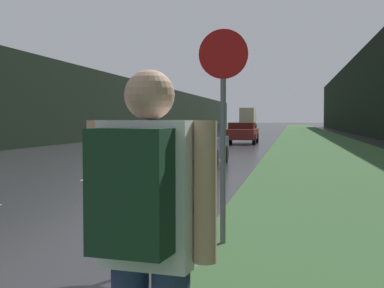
% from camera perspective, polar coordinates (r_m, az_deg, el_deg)
% --- Properties ---
extents(grass_verge, '(6.00, 240.00, 0.02)m').
position_cam_1_polar(grass_verge, '(40.71, 13.19, 0.32)').
color(grass_verge, '#33562D').
rests_on(grass_verge, ground_plane).
extents(lane_stripe_c, '(0.12, 3.00, 0.01)m').
position_cam_1_polar(lane_stripe_c, '(15.58, -9.58, -3.23)').
color(lane_stripe_c, silver).
rests_on(lane_stripe_c, ground_plane).
extents(lane_stripe_d, '(0.12, 3.00, 0.01)m').
position_cam_1_polar(lane_stripe_d, '(22.26, -3.35, -1.46)').
color(lane_stripe_d, silver).
rests_on(lane_stripe_d, ground_plane).
extents(lane_stripe_e, '(0.12, 3.00, 0.01)m').
position_cam_1_polar(lane_stripe_e, '(29.09, -0.02, -0.50)').
color(lane_stripe_e, silver).
rests_on(lane_stripe_e, ground_plane).
extents(lane_stripe_f, '(0.12, 3.00, 0.01)m').
position_cam_1_polar(lane_stripe_f, '(35.98, 2.03, 0.09)').
color(lane_stripe_f, silver).
rests_on(lane_stripe_f, ground_plane).
extents(treeline_far_side, '(2.00, 140.00, 5.36)m').
position_cam_1_polar(treeline_far_side, '(52.99, -6.48, 3.78)').
color(treeline_far_side, black).
rests_on(treeline_far_side, ground_plane).
extents(treeline_near_side, '(2.00, 140.00, 8.71)m').
position_cam_1_polar(treeline_near_side, '(51.32, 19.47, 5.55)').
color(treeline_near_side, black).
rests_on(treeline_near_side, ground_plane).
extents(stop_sign, '(0.62, 0.07, 2.71)m').
position_cam_1_polar(stop_sign, '(6.70, 3.35, 3.01)').
color(stop_sign, slate).
rests_on(stop_sign, ground_plane).
extents(hitchhiker_with_backpack, '(0.62, 0.47, 1.80)m').
position_cam_1_polar(hitchhiker_with_backpack, '(2.43, -4.85, -10.32)').
color(hitchhiker_with_backpack, navy).
rests_on(hitchhiker_with_backpack, ground_plane).
extents(car_passing_near, '(1.89, 4.39, 1.46)m').
position_cam_1_polar(car_passing_near, '(18.47, 0.43, -0.02)').
color(car_passing_near, '#2D3856').
rests_on(car_passing_near, ground_plane).
extents(car_passing_far, '(2.02, 4.67, 1.40)m').
position_cam_1_polar(car_passing_far, '(35.50, 5.34, 1.22)').
color(car_passing_far, maroon).
rests_on(car_passing_far, ground_plane).
extents(car_oncoming, '(1.97, 4.27, 1.37)m').
position_cam_1_polar(car_oncoming, '(44.95, 1.06, 1.49)').
color(car_oncoming, '#2D3856').
rests_on(car_oncoming, ground_plane).
extents(delivery_truck, '(2.58, 7.17, 3.58)m').
position_cam_1_polar(delivery_truck, '(92.69, 6.00, 2.77)').
color(delivery_truck, '#6E684F').
rests_on(delivery_truck, ground_plane).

